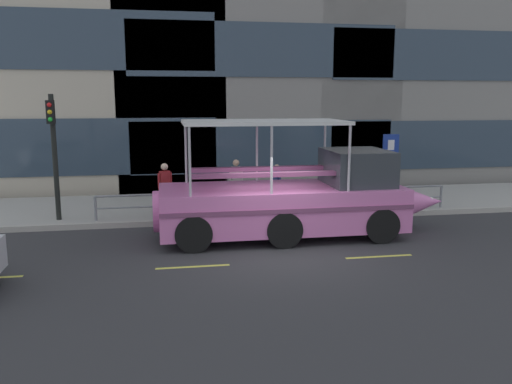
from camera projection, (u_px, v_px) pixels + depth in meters
name	position (u px, v px, depth m)	size (l,w,h in m)	color
ground_plane	(278.00, 248.00, 14.39)	(120.00, 120.00, 0.00)	#333335
sidewalk	(246.00, 204.00, 19.80)	(32.00, 4.80, 0.18)	#A8A59E
curb_edge	(258.00, 219.00, 17.39)	(32.00, 0.18, 0.18)	#B2ADA3
lane_centreline	(289.00, 261.00, 13.19)	(25.80, 0.12, 0.01)	#DBD64C
curb_guardrail	(278.00, 198.00, 17.73)	(12.01, 0.09, 0.81)	gray
traffic_light_pole	(54.00, 145.00, 16.46)	(0.24, 0.46, 3.99)	black
parking_sign	(390.00, 157.00, 18.81)	(0.60, 0.12, 2.60)	#4C4F54
duck_tour_boat	(298.00, 199.00, 15.46)	(8.80, 2.63, 3.42)	pink
pedestrian_near_bow	(343.00, 180.00, 18.66)	(0.33, 0.39, 1.64)	black
pedestrian_mid_left	(277.00, 181.00, 18.71)	(0.27, 0.42, 1.55)	#47423D
pedestrian_mid_right	(236.00, 178.00, 18.74)	(0.50, 0.23, 1.71)	#1E2338
pedestrian_near_stern	(165.00, 184.00, 17.59)	(0.47, 0.30, 1.72)	#47423D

